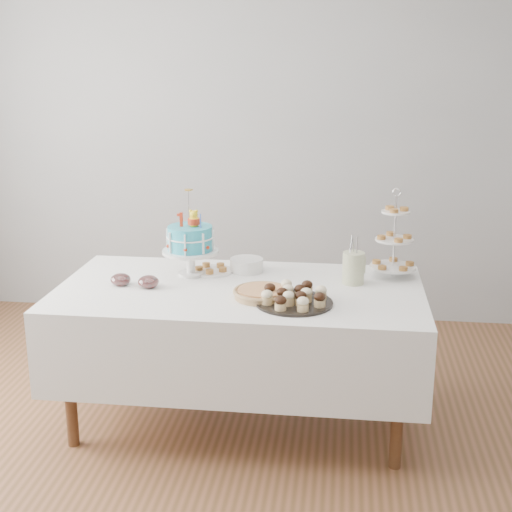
# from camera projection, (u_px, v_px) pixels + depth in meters

# --- Properties ---
(floor) EXTENTS (5.00, 5.00, 0.00)m
(floor) POSITION_uv_depth(u_px,v_px,m) (232.00, 448.00, 3.67)
(floor) COLOR brown
(floor) RESTS_ON ground
(walls) EXTENTS (5.04, 4.04, 2.70)m
(walls) POSITION_uv_depth(u_px,v_px,m) (229.00, 189.00, 3.30)
(walls) COLOR gray
(walls) RESTS_ON floor
(table) EXTENTS (1.92, 1.02, 0.77)m
(table) POSITION_uv_depth(u_px,v_px,m) (240.00, 328.00, 3.80)
(table) COLOR silver
(table) RESTS_ON floor
(birthday_cake) EXTENTS (0.31, 0.31, 0.48)m
(birthday_cake) POSITION_uv_depth(u_px,v_px,m) (191.00, 253.00, 3.92)
(birthday_cake) COLOR white
(birthday_cake) RESTS_ON table
(cupcake_tray) EXTENTS (0.38, 0.38, 0.09)m
(cupcake_tray) POSITION_uv_depth(u_px,v_px,m) (294.00, 296.00, 3.49)
(cupcake_tray) COLOR black
(cupcake_tray) RESTS_ON table
(pie) EXTENTS (0.30, 0.30, 0.05)m
(pie) POSITION_uv_depth(u_px,v_px,m) (262.00, 293.00, 3.58)
(pie) COLOR #A38358
(pie) RESTS_ON table
(tiered_stand) EXTENTS (0.25, 0.25, 0.49)m
(tiered_stand) POSITION_uv_depth(u_px,v_px,m) (394.00, 240.00, 3.88)
(tiered_stand) COLOR silver
(tiered_stand) RESTS_ON table
(plate_stack) EXTENTS (0.19, 0.19, 0.07)m
(plate_stack) POSITION_uv_depth(u_px,v_px,m) (247.00, 265.00, 4.02)
(plate_stack) COLOR white
(plate_stack) RESTS_ON table
(pastry_plate) EXTENTS (0.24, 0.24, 0.04)m
(pastry_plate) POSITION_uv_depth(u_px,v_px,m) (212.00, 269.00, 4.01)
(pastry_plate) COLOR white
(pastry_plate) RESTS_ON table
(jam_bowl_a) EXTENTS (0.11, 0.11, 0.07)m
(jam_bowl_a) POSITION_uv_depth(u_px,v_px,m) (148.00, 282.00, 3.74)
(jam_bowl_a) COLOR silver
(jam_bowl_a) RESTS_ON table
(jam_bowl_b) EXTENTS (0.11, 0.11, 0.06)m
(jam_bowl_b) POSITION_uv_depth(u_px,v_px,m) (121.00, 280.00, 3.78)
(jam_bowl_b) COLOR silver
(jam_bowl_b) RESTS_ON table
(utensil_pitcher) EXTENTS (0.12, 0.12, 0.26)m
(utensil_pitcher) POSITION_uv_depth(u_px,v_px,m) (353.00, 267.00, 3.79)
(utensil_pitcher) COLOR silver
(utensil_pitcher) RESTS_ON table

